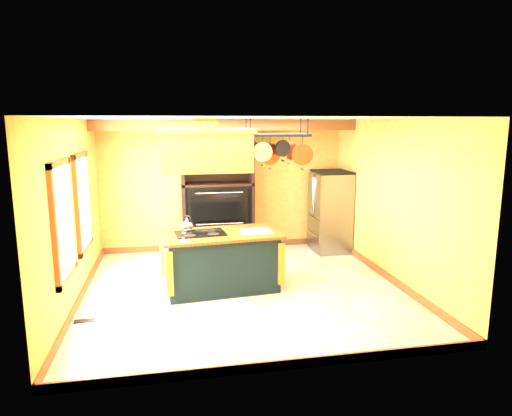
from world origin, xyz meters
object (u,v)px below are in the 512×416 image
object	(u,v)px
kitchen_island	(221,260)
range_hood	(206,149)
hutch	(217,206)
pot_rack	(277,143)
refrigerator	(330,213)

from	to	relation	value
kitchen_island	range_hood	xyz separation A→B (m)	(-0.20, -0.00, 1.78)
range_hood	hutch	distance (m)	2.51
range_hood	pot_rack	size ratio (longest dim) A/B	1.32
kitchen_island	pot_rack	xyz separation A→B (m)	(0.92, -0.00, 1.85)
range_hood	refrigerator	xyz separation A→B (m)	(2.68, 1.80, -1.46)
pot_rack	kitchen_island	bearing A→B (deg)	179.97
pot_rack	range_hood	bearing A→B (deg)	-180.00
refrigerator	hutch	size ratio (longest dim) A/B	0.65
refrigerator	kitchen_island	bearing A→B (deg)	-144.06
range_hood	kitchen_island	bearing A→B (deg)	0.16
range_hood	pot_rack	xyz separation A→B (m)	(1.11, 0.00, 0.07)
range_hood	refrigerator	bearing A→B (deg)	33.88
kitchen_island	range_hood	size ratio (longest dim) A/B	1.36
refrigerator	hutch	distance (m)	2.33
kitchen_island	hutch	size ratio (longest dim) A/B	0.77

